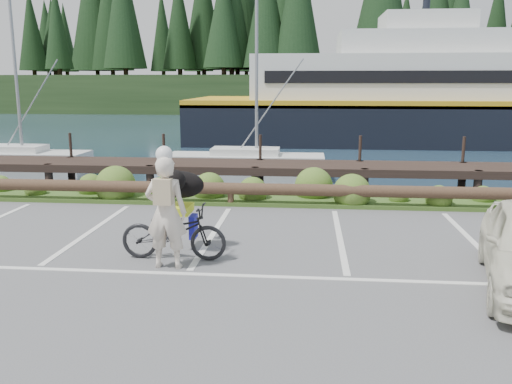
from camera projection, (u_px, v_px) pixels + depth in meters
ground at (193, 266)px, 9.27m from camera, size 72.00×72.00×0.00m
harbor_backdrop at (299, 102)px, 85.81m from camera, size 170.00×160.00×30.00m
vegetation_strip at (235, 198)px, 14.43m from camera, size 34.00×1.60×0.10m
log_rail at (231, 206)px, 13.75m from camera, size 32.00×0.30×0.60m
bicycle at (174, 232)px, 9.54m from camera, size 1.88×0.67×0.98m
cyclist at (166, 212)px, 9.03m from camera, size 0.70×0.47×1.92m
dog at (181, 185)px, 9.98m from camera, size 0.43×0.87×0.50m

